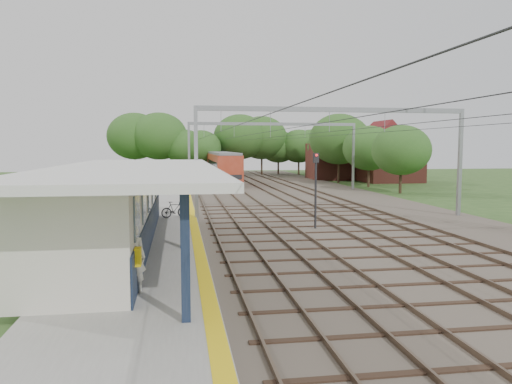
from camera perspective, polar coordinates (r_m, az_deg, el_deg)
ground at (r=16.73m, az=12.90°, el=-10.84°), size 160.00×160.00×0.00m
ballast_bed at (r=46.25m, az=3.74°, el=-0.41°), size 18.00×90.00×0.10m
platform at (r=29.29m, az=-11.62°, el=-3.55°), size 5.00×52.00×0.35m
yellow_stripe at (r=29.24m, az=-7.21°, el=-3.14°), size 0.45×52.00×0.01m
station_building at (r=22.25m, az=-16.13°, el=-1.55°), size 3.41×18.00×3.40m
canopy at (r=21.01m, az=-13.58°, el=2.50°), size 6.40×20.00×3.44m
rail_tracks at (r=45.76m, az=0.69°, el=-0.30°), size 11.80×88.00×0.15m
catenary_system at (r=41.30m, az=4.39°, el=6.50°), size 17.22×88.00×7.00m
tree_band at (r=72.71m, az=-1.02°, el=5.50°), size 31.72×30.88×8.82m
house_near at (r=66.66m, az=15.13°, el=3.68°), size 7.00×6.12×7.89m
house_far at (r=70.46m, az=9.42°, el=4.06°), size 8.00×6.12×8.66m
person at (r=14.95m, az=-13.92°, el=-7.37°), size 0.78×0.54×2.04m
bicycle at (r=30.15m, az=-9.29°, el=-1.99°), size 1.68×0.86×0.97m
train at (r=71.37m, az=-4.38°, el=3.22°), size 2.86×35.65×3.77m
signal_post at (r=27.37m, az=6.84°, el=1.11°), size 0.32×0.28×4.24m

